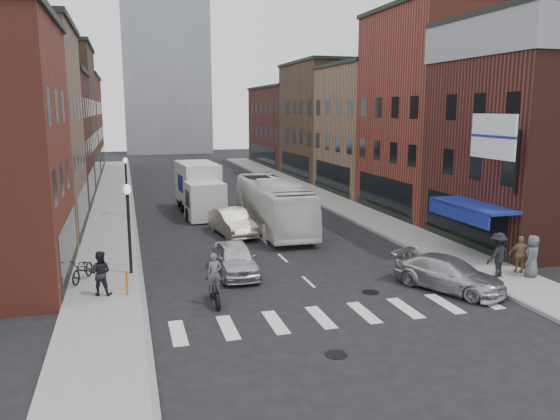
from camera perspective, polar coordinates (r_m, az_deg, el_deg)
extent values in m
plane|color=black|center=(23.07, 3.81, -8.25)|extent=(160.00, 160.00, 0.00)
cube|color=gray|center=(43.18, -17.10, 0.27)|extent=(3.00, 74.00, 0.15)
cube|color=gray|center=(46.02, 4.55, 1.32)|extent=(3.00, 74.00, 0.15)
cube|color=gray|center=(43.18, -15.10, 0.28)|extent=(0.20, 74.00, 0.16)
cube|color=gray|center=(45.53, 2.78, 1.15)|extent=(0.20, 74.00, 0.16)
cube|color=silver|center=(20.44, 6.69, -10.82)|extent=(12.00, 2.20, 0.01)
cube|color=black|center=(25.84, -21.26, -3.22)|extent=(0.08, 7.20, 2.20)
cube|color=black|center=(35.12, -19.91, 0.36)|extent=(0.08, 8.00, 2.20)
cube|color=#431E18|center=(45.24, -25.70, 6.44)|extent=(10.00, 10.00, 10.00)
cube|color=black|center=(44.99, -19.10, 2.52)|extent=(0.08, 8.00, 2.20)
cube|color=black|center=(45.26, -26.23, 12.94)|extent=(10.30, 10.20, 0.30)
cube|color=#4A3625|center=(56.06, -23.97, 8.70)|extent=(10.00, 12.00, 13.00)
cube|color=black|center=(55.90, -18.53, 4.02)|extent=(0.08, 9.60, 2.20)
cube|color=black|center=(56.34, -24.49, 15.46)|extent=(10.30, 12.20, 0.30)
cube|color=maroon|center=(69.97, -22.37, 8.19)|extent=(10.00, 16.00, 11.00)
cube|color=black|center=(69.83, -18.07, 5.24)|extent=(0.08, 12.80, 2.20)
cube|color=black|center=(70.05, -22.70, 12.80)|extent=(10.30, 16.20, 0.30)
cube|color=#431E18|center=(33.65, 26.12, 7.05)|extent=(10.00, 9.00, 12.00)
cube|color=black|center=(31.07, 18.61, -0.82)|extent=(0.08, 7.20, 2.20)
cube|color=black|center=(33.95, 27.00, 17.45)|extent=(10.30, 9.20, 0.30)
cube|color=maroon|center=(41.19, 17.33, 9.48)|extent=(10.00, 10.00, 14.00)
cube|color=black|center=(39.13, 10.77, 1.80)|extent=(0.08, 8.00, 2.20)
cube|color=black|center=(41.73, 17.89, 19.33)|extent=(10.30, 10.20, 0.30)
cube|color=#87664A|center=(49.91, 10.91, 8.15)|extent=(10.00, 10.00, 11.00)
cube|color=black|center=(48.19, 5.45, 3.55)|extent=(0.08, 8.00, 2.20)
cube|color=black|center=(50.01, 11.15, 14.62)|extent=(10.30, 10.20, 0.30)
cube|color=#4A3625|center=(59.92, 6.15, 9.12)|extent=(10.00, 12.00, 12.00)
cube|color=black|center=(58.51, 1.52, 4.83)|extent=(0.08, 9.60, 2.20)
cube|color=black|center=(60.08, 6.27, 14.99)|extent=(10.30, 12.20, 0.30)
cube|color=#431E18|center=(73.11, 1.98, 8.64)|extent=(10.00, 16.00, 10.00)
cube|color=black|center=(71.93, -1.84, 5.89)|extent=(0.08, 12.80, 2.20)
cube|color=black|center=(73.12, 2.00, 12.67)|extent=(10.30, 16.20, 0.30)
cube|color=navy|center=(28.75, 19.47, 0.48)|extent=(1.80, 5.00, 0.15)
cube|color=navy|center=(28.33, 18.02, -0.30)|extent=(0.10, 5.00, 0.70)
cylinder|color=black|center=(27.37, 23.55, 4.59)|extent=(0.12, 0.12, 3.00)
cylinder|color=black|center=(26.85, 22.57, 7.13)|extent=(1.40, 0.08, 0.08)
cube|color=silver|center=(26.42, 21.37, 7.17)|extent=(0.12, 3.00, 2.00)
cube|color=#9399A0|center=(100.37, -12.20, 20.40)|extent=(14.00, 14.00, 50.00)
cylinder|color=black|center=(25.13, -15.47, -2.31)|extent=(0.14, 0.14, 4.00)
cylinder|color=black|center=(24.78, -15.70, 2.20)|extent=(0.06, 0.90, 0.06)
sphere|color=white|center=(24.34, -15.68, 1.94)|extent=(0.32, 0.32, 0.32)
sphere|color=white|center=(25.23, -15.70, 2.23)|extent=(0.32, 0.32, 0.32)
cylinder|color=black|center=(38.92, -15.72, 2.14)|extent=(0.14, 0.14, 4.00)
cylinder|color=black|center=(38.69, -15.87, 5.07)|extent=(0.06, 0.90, 0.06)
sphere|color=white|center=(38.25, -15.86, 4.93)|extent=(0.32, 0.32, 0.32)
sphere|color=white|center=(39.14, -15.87, 5.05)|extent=(0.32, 0.32, 0.32)
cylinder|color=#D8590C|center=(22.61, -15.71, -7.57)|extent=(0.08, 0.08, 0.80)
cylinder|color=#D8590C|center=(23.18, -15.72, -7.11)|extent=(0.08, 0.08, 0.80)
cube|color=silver|center=(36.80, -7.81, 0.94)|extent=(2.57, 2.75, 2.50)
cube|color=black|center=(36.75, -7.82, 1.33)|extent=(2.53, 1.56, 1.10)
cube|color=silver|center=(40.41, -8.61, 2.85)|extent=(2.84, 5.36, 2.90)
cube|color=navy|center=(40.41, -8.61, 2.85)|extent=(2.67, 2.16, 1.20)
cube|color=black|center=(40.47, -8.51, 0.50)|extent=(2.62, 6.63, 0.35)
cylinder|color=black|center=(37.01, -9.58, -0.47)|extent=(0.28, 0.90, 0.90)
cylinder|color=black|center=(37.32, -6.08, -0.29)|extent=(0.28, 0.90, 0.90)
cylinder|color=black|center=(40.34, -10.13, 0.42)|extent=(0.28, 0.90, 0.90)
cylinder|color=black|center=(40.62, -6.90, 0.58)|extent=(0.28, 0.90, 0.90)
cylinder|color=black|center=(42.30, -10.41, 0.88)|extent=(0.28, 0.90, 0.90)
cylinder|color=black|center=(42.57, -7.33, 1.03)|extent=(0.28, 0.90, 0.90)
cylinder|color=black|center=(22.08, -7.13, -8.35)|extent=(0.13, 0.61, 0.61)
cylinder|color=black|center=(20.79, -6.53, -9.55)|extent=(0.13, 0.61, 0.61)
cube|color=black|center=(21.37, -6.85, -8.42)|extent=(0.29, 1.12, 0.32)
cube|color=black|center=(21.73, -7.09, -7.08)|extent=(0.51, 0.08, 0.06)
imported|color=#5B5B62|center=(21.05, -6.86, -6.54)|extent=(0.57, 0.39, 1.52)
imported|color=white|center=(33.90, -0.72, 0.58)|extent=(2.87, 11.25, 3.12)
imported|color=silver|center=(24.90, -4.72, -5.07)|extent=(1.81, 4.36, 1.48)
imported|color=beige|center=(32.53, -5.00, -1.28)|extent=(2.29, 4.93, 1.56)
imported|color=#B8B8BE|center=(23.80, 17.22, -6.40)|extent=(3.89, 5.06, 1.37)
imported|color=black|center=(24.93, -19.91, -5.86)|extent=(1.30, 2.04, 1.01)
imported|color=black|center=(22.77, -18.28, -6.27)|extent=(0.96, 0.69, 1.79)
imported|color=black|center=(25.74, 21.81, -4.37)|extent=(1.40, 0.98, 1.98)
imported|color=#97774D|center=(26.78, 23.82, -4.27)|extent=(1.11, 0.88, 1.69)
imported|color=#515358|center=(26.37, 24.86, -4.38)|extent=(1.08, 0.99, 1.85)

